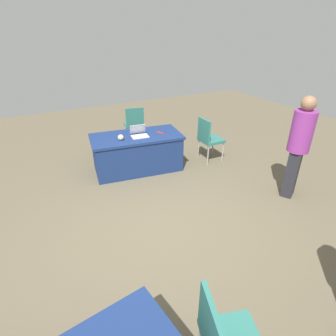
% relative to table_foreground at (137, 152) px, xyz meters
% --- Properties ---
extents(ground_plane, '(14.40, 14.40, 0.00)m').
position_rel_table_foreground_xyz_m(ground_plane, '(0.41, 1.97, -0.37)').
color(ground_plane, brown).
extents(table_foreground, '(1.85, 1.09, 0.73)m').
position_rel_table_foreground_xyz_m(table_foreground, '(0.00, 0.00, 0.00)').
color(table_foreground, navy).
rests_on(table_foreground, ground).
extents(chair_tucked_left, '(0.53, 0.53, 0.96)m').
position_rel_table_foreground_xyz_m(chair_tucked_left, '(-0.43, -1.19, 0.19)').
color(chair_tucked_left, '#9E9993').
rests_on(chair_tucked_left, ground).
extents(chair_aisle, '(0.45, 0.45, 0.94)m').
position_rel_table_foreground_xyz_m(chair_aisle, '(-1.50, 0.34, 0.17)').
color(chair_aisle, '#9E9993').
rests_on(chair_aisle, ground).
extents(person_attendee_standing, '(0.46, 0.46, 1.71)m').
position_rel_table_foreground_xyz_m(person_attendee_standing, '(-1.94, 2.12, 0.59)').
color(person_attendee_standing, '#26262D').
rests_on(person_attendee_standing, ground).
extents(laptop_silver, '(0.35, 0.33, 0.21)m').
position_rel_table_foreground_xyz_m(laptop_silver, '(-0.04, 0.06, 0.40)').
color(laptop_silver, silver).
rests_on(laptop_silver, table_foreground).
extents(yarn_ball, '(0.11, 0.11, 0.11)m').
position_rel_table_foreground_xyz_m(yarn_ball, '(0.34, 0.09, 0.42)').
color(yarn_ball, beige).
rests_on(yarn_ball, table_foreground).
extents(scissors_red, '(0.11, 0.18, 0.01)m').
position_rel_table_foreground_xyz_m(scissors_red, '(-0.48, 0.09, 0.37)').
color(scissors_red, red).
rests_on(scissors_red, table_foreground).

